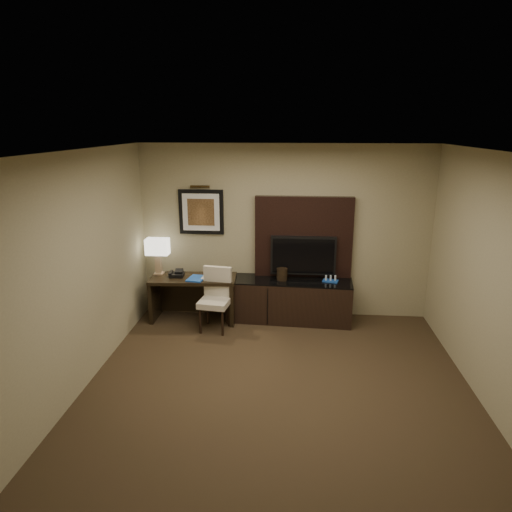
# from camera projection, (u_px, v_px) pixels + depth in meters

# --- Properties ---
(floor) EXTENTS (4.50, 5.00, 0.01)m
(floor) POSITION_uv_depth(u_px,v_px,m) (277.00, 400.00, 5.09)
(floor) COLOR #302316
(floor) RESTS_ON ground
(ceiling) EXTENTS (4.50, 5.00, 0.01)m
(ceiling) POSITION_uv_depth(u_px,v_px,m) (281.00, 153.00, 4.34)
(ceiling) COLOR silver
(ceiling) RESTS_ON wall_back
(wall_back) EXTENTS (4.50, 0.01, 2.70)m
(wall_back) POSITION_uv_depth(u_px,v_px,m) (284.00, 232.00, 7.11)
(wall_back) COLOR #978D66
(wall_back) RESTS_ON floor
(wall_front) EXTENTS (4.50, 0.01, 2.70)m
(wall_front) POSITION_uv_depth(u_px,v_px,m) (262.00, 452.00, 2.32)
(wall_front) COLOR #978D66
(wall_front) RESTS_ON floor
(wall_left) EXTENTS (0.01, 5.00, 2.70)m
(wall_left) POSITION_uv_depth(u_px,v_px,m) (69.00, 280.00, 4.90)
(wall_left) COLOR #978D66
(wall_left) RESTS_ON floor
(wall_right) EXTENTS (0.01, 5.00, 2.70)m
(wall_right) POSITION_uv_depth(u_px,v_px,m) (504.00, 292.00, 4.54)
(wall_right) COLOR #978D66
(wall_right) RESTS_ON floor
(desk) EXTENTS (1.34, 0.64, 0.70)m
(desk) POSITION_uv_depth(u_px,v_px,m) (194.00, 298.00, 7.11)
(desk) COLOR black
(desk) RESTS_ON floor
(credenza) EXTENTS (1.94, 0.64, 0.66)m
(credenza) POSITION_uv_depth(u_px,v_px,m) (289.00, 300.00, 7.10)
(credenza) COLOR black
(credenza) RESTS_ON floor
(tv_wall_panel) EXTENTS (1.50, 0.12, 1.30)m
(tv_wall_panel) POSITION_uv_depth(u_px,v_px,m) (304.00, 238.00, 7.05)
(tv_wall_panel) COLOR black
(tv_wall_panel) RESTS_ON wall_back
(tv) EXTENTS (1.00, 0.08, 0.60)m
(tv) POSITION_uv_depth(u_px,v_px,m) (303.00, 255.00, 7.02)
(tv) COLOR black
(tv) RESTS_ON tv_wall_panel
(artwork) EXTENTS (0.70, 0.04, 0.70)m
(artwork) POSITION_uv_depth(u_px,v_px,m) (201.00, 212.00, 7.11)
(artwork) COLOR black
(artwork) RESTS_ON wall_back
(picture_light) EXTENTS (0.04, 0.04, 0.30)m
(picture_light) POSITION_uv_depth(u_px,v_px,m) (200.00, 187.00, 6.96)
(picture_light) COLOR #402F14
(picture_light) RESTS_ON wall_back
(desk_chair) EXTENTS (0.49, 0.54, 0.88)m
(desk_chair) POSITION_uv_depth(u_px,v_px,m) (214.00, 302.00, 6.72)
(desk_chair) COLOR beige
(desk_chair) RESTS_ON floor
(table_lamp) EXTENTS (0.35, 0.21, 0.55)m
(table_lamp) POSITION_uv_depth(u_px,v_px,m) (158.00, 257.00, 7.10)
(table_lamp) COLOR tan
(table_lamp) RESTS_ON desk
(desk_phone) EXTENTS (0.23, 0.21, 0.11)m
(desk_phone) POSITION_uv_depth(u_px,v_px,m) (177.00, 273.00, 7.04)
(desk_phone) COLOR black
(desk_phone) RESTS_ON desk
(blue_folder) EXTENTS (0.28, 0.35, 0.02)m
(blue_folder) POSITION_uv_depth(u_px,v_px,m) (196.00, 278.00, 6.93)
(blue_folder) COLOR #194AA6
(blue_folder) RESTS_ON desk
(book) EXTENTS (0.17, 0.04, 0.23)m
(book) POSITION_uv_depth(u_px,v_px,m) (202.00, 271.00, 6.95)
(book) COLOR #B9A791
(book) RESTS_ON desk
(water_bottle) EXTENTS (0.06, 0.06, 0.17)m
(water_bottle) POSITION_uv_depth(u_px,v_px,m) (219.00, 272.00, 6.98)
(water_bottle) COLOR silver
(water_bottle) RESTS_ON desk
(ice_bucket) EXTENTS (0.21, 0.21, 0.18)m
(ice_bucket) POSITION_uv_depth(u_px,v_px,m) (282.00, 274.00, 7.00)
(ice_bucket) COLOR black
(ice_bucket) RESTS_ON credenza
(minibar_tray) EXTENTS (0.26, 0.19, 0.08)m
(minibar_tray) POSITION_uv_depth(u_px,v_px,m) (331.00, 279.00, 6.94)
(minibar_tray) COLOR #17449B
(minibar_tray) RESTS_ON credenza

